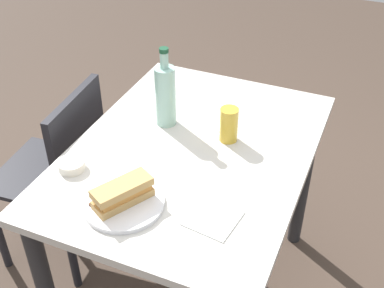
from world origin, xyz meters
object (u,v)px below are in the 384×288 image
object	(u,v)px
dining_table	(192,178)
water_bottle	(165,95)
plate_near	(124,203)
olive_bowl	(72,165)
chair_far	(63,169)
beer_glass	(229,125)
knife_near	(111,193)
baguette_sandwich_near	(123,193)

from	to	relation	value
dining_table	water_bottle	world-z (taller)	water_bottle
plate_near	olive_bowl	size ratio (longest dim) A/B	2.74
dining_table	chair_far	size ratio (longest dim) A/B	1.25
chair_far	beer_glass	distance (m)	0.78
chair_far	water_bottle	xyz separation A→B (m)	(0.10, -0.44, 0.41)
dining_table	water_bottle	xyz separation A→B (m)	(0.11, 0.15, 0.25)
water_bottle	beer_glass	size ratio (longest dim) A/B	2.38
water_bottle	chair_far	bearing A→B (deg)	103.31
dining_table	beer_glass	xyz separation A→B (m)	(0.10, -0.10, 0.19)
knife_near	olive_bowl	world-z (taller)	olive_bowl
dining_table	baguette_sandwich_near	bearing A→B (deg)	167.33
dining_table	water_bottle	bearing A→B (deg)	53.50
water_bottle	beer_glass	distance (m)	0.25
dining_table	plate_near	distance (m)	0.38
baguette_sandwich_near	water_bottle	xyz separation A→B (m)	(0.45, 0.07, 0.07)
knife_near	water_bottle	xyz separation A→B (m)	(0.44, 0.02, 0.10)
knife_near	olive_bowl	xyz separation A→B (m)	(0.07, 0.19, -0.00)
dining_table	plate_near	bearing A→B (deg)	167.33
plate_near	water_bottle	bearing A→B (deg)	9.31
chair_far	baguette_sandwich_near	bearing A→B (deg)	-124.04
beer_glass	dining_table	bearing A→B (deg)	136.21
beer_glass	olive_bowl	size ratio (longest dim) A/B	1.42
plate_near	olive_bowl	distance (m)	0.26
dining_table	beer_glass	distance (m)	0.24
water_bottle	baguette_sandwich_near	bearing A→B (deg)	-170.69
plate_near	olive_bowl	xyz separation A→B (m)	(0.09, 0.24, 0.01)
baguette_sandwich_near	beer_glass	world-z (taller)	beer_glass
water_bottle	knife_near	bearing A→B (deg)	-177.14
chair_far	plate_near	size ratio (longest dim) A/B	3.53
dining_table	baguette_sandwich_near	size ratio (longest dim) A/B	5.60
baguette_sandwich_near	knife_near	bearing A→B (deg)	73.13
chair_far	plate_near	distance (m)	0.69
baguette_sandwich_near	beer_glass	size ratio (longest dim) A/B	1.52
baguette_sandwich_near	beer_glass	bearing A→B (deg)	-21.40
chair_far	beer_glass	xyz separation A→B (m)	(0.09, -0.69, 0.35)
plate_near	dining_table	bearing A→B (deg)	-12.67
chair_far	baguette_sandwich_near	size ratio (longest dim) A/B	4.49
plate_near	knife_near	distance (m)	0.06
plate_near	beer_glass	bearing A→B (deg)	-21.40
chair_far	knife_near	bearing A→B (deg)	-125.67
knife_near	beer_glass	xyz separation A→B (m)	(0.43, -0.23, 0.05)
dining_table	plate_near	world-z (taller)	plate_near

